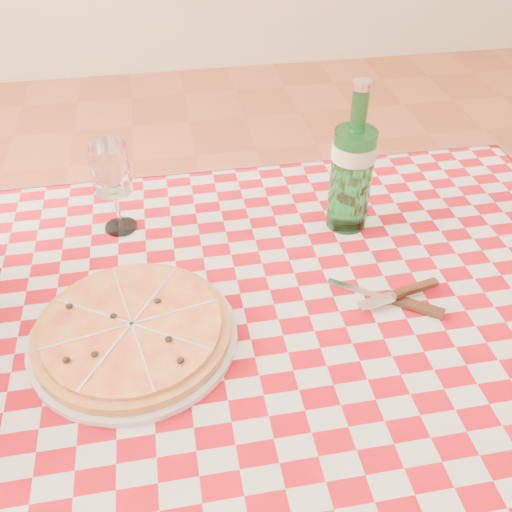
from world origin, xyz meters
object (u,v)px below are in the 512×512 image
at_px(pizza_plate, 133,330).
at_px(water_bottle, 353,158).
at_px(dining_table, 273,344).
at_px(wine_glass, 114,189).

height_order(pizza_plate, water_bottle, water_bottle).
relative_size(dining_table, pizza_plate, 3.67).
bearing_deg(water_bottle, dining_table, -132.89).
relative_size(pizza_plate, wine_glass, 1.81).
relative_size(pizza_plate, water_bottle, 1.11).
relative_size(dining_table, water_bottle, 4.07).
xyz_separation_m(water_bottle, wine_glass, (-0.44, 0.06, -0.06)).
bearing_deg(wine_glass, water_bottle, -8.30).
height_order(pizza_plate, wine_glass, wine_glass).
bearing_deg(pizza_plate, dining_table, 9.05).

